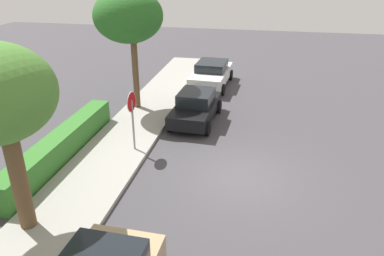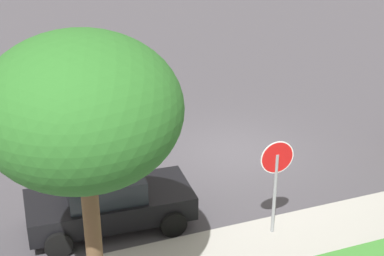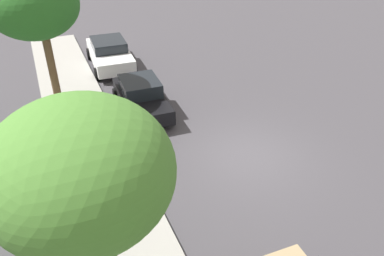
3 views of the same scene
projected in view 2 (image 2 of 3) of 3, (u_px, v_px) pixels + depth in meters
name	position (u px, v px, depth m)	size (l,w,h in m)	color
ground_plane	(235.00, 151.00, 18.08)	(60.00, 60.00, 0.00)	#423F44
sidewalk_curb	(326.00, 242.00, 13.72)	(32.00, 2.65, 0.14)	#9E9B93
stop_sign	(276.00, 172.00, 13.32)	(0.80, 0.08, 2.53)	gray
parked_car_black	(108.00, 200.00, 14.15)	(4.03, 2.10, 1.46)	black
street_tree_mid_block	(82.00, 112.00, 9.30)	(3.27, 3.27, 5.90)	brown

